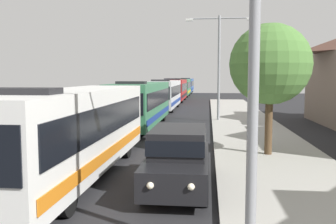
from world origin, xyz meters
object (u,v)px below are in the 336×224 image
bus_rear (182,87)px  streetlamp_mid (219,57)px  bus_middle (165,94)px  roadside_tree (270,64)px  bus_fourth_in_line (176,89)px  white_suv (178,156)px  bus_lead (74,129)px  box_truck_oncoming (171,85)px  bus_second_in_line (142,102)px  bus_tail_end (187,85)px

bus_rear → streetlamp_mid: size_ratio=1.41×
bus_middle → roadside_tree: (7.19, -23.23, 2.31)m
bus_fourth_in_line → white_suv: 41.77m
white_suv → roadside_tree: (3.50, 4.93, 2.97)m
bus_rear → roadside_tree: (7.19, -49.71, 2.31)m
bus_middle → bus_rear: bearing=90.0°
bus_lead → bus_fourth_in_line: 40.61m
bus_middle → streetlamp_mid: streetlamp_mid is taller
bus_middle → box_truck_oncoming: size_ratio=1.47×
bus_lead → streetlamp_mid: (5.40, 16.78, 3.30)m
bus_lead → bus_rear: 53.64m
box_truck_oncoming → streetlamp_mid: streetlamp_mid is taller
bus_lead → bus_rear: same height
bus_second_in_line → bus_fourth_in_line: (-0.00, 27.26, -0.00)m
bus_second_in_line → box_truck_oncoming: bus_second_in_line is taller
bus_middle → bus_rear: same height
bus_tail_end → streetlamp_mid: size_ratio=1.54×
bus_lead → bus_middle: 27.17m
bus_second_in_line → white_suv: bus_second_in_line is taller
bus_lead → white_suv: (3.70, -0.99, -0.66)m
white_suv → streetlamp_mid: bearing=84.5°
streetlamp_mid → bus_middle: bearing=117.4°
bus_middle → bus_fourth_in_line: bearing=90.0°
bus_second_in_line → bus_fourth_in_line: bearing=90.0°
bus_middle → white_suv: bus_middle is taller
bus_middle → bus_second_in_line: bearing=-90.0°
bus_lead → bus_fourth_in_line: same height
bus_tail_end → box_truck_oncoming: bearing=-163.0°
bus_second_in_line → streetlamp_mid: 7.19m
bus_fourth_in_line → white_suv: (3.70, -41.60, -0.66)m
bus_second_in_line → bus_middle: 13.81m
roadside_tree → streetlamp_mid: bearing=98.0°
bus_lead → streetlamp_mid: size_ratio=1.48×
bus_rear → white_suv: size_ratio=2.31×
bus_lead → bus_second_in_line: 13.36m
bus_middle → bus_fourth_in_line: same height
bus_lead → streetlamp_mid: 17.93m
bus_middle → box_truck_oncoming: bus_middle is taller
bus_rear → streetlamp_mid: bearing=-81.7°
white_suv → roadside_tree: 6.73m
bus_tail_end → bus_rear: bearing=-90.0°
bus_middle → white_suv: (3.70, -28.16, -0.66)m
bus_middle → bus_rear: size_ratio=1.06×
bus_lead → bus_tail_end: bearing=90.0°
bus_fourth_in_line → streetlamp_mid: bearing=-77.2°
bus_middle → roadside_tree: bearing=-72.8°
bus_tail_end → roadside_tree: size_ratio=2.18×
bus_middle → box_truck_oncoming: bearing=94.8°
box_truck_oncoming → bus_second_in_line: bearing=-86.4°
bus_middle → roadside_tree: 24.43m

